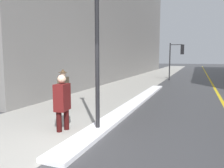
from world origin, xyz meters
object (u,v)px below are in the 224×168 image
Objects in this scene: pedestrian_in_fedora at (63,87)px; traffic_light_near at (178,54)px; pedestrian_with_shoulder_bag at (62,100)px; lamp_post at (97,21)px.

traffic_light_near is at bearing 157.04° from pedestrian_in_fedora.
pedestrian_with_shoulder_bag is (-1.80, -16.21, -1.61)m from traffic_light_near.
traffic_light_near is 16.39m from pedestrian_with_shoulder_bag.
lamp_post reaches higher than traffic_light_near.
lamp_post is 2.42m from pedestrian_with_shoulder_bag.
lamp_post reaches higher than pedestrian_in_fedora.
lamp_post is 15.89m from traffic_light_near.
lamp_post is 3.15× the size of pedestrian_in_fedora.
traffic_light_near is 2.14× the size of pedestrian_with_shoulder_bag.
pedestrian_with_shoulder_bag is at bearing -105.71° from traffic_light_near.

